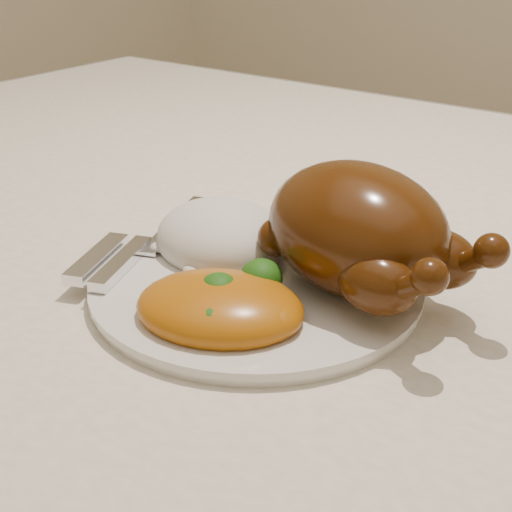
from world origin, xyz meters
The scene contains 7 objects.
dining_table centered at (0.00, 0.00, 0.67)m, with size 1.60×0.90×0.76m.
tablecloth centered at (0.00, 0.00, 0.74)m, with size 1.73×1.03×0.18m.
dinner_plate centered at (-0.03, -0.16, 0.77)m, with size 0.26×0.26×0.01m, color silver.
roast_chicken centered at (0.04, -0.12, 0.83)m, with size 0.20×0.16×0.10m.
rice_mound centered at (-0.09, -0.13, 0.79)m, with size 0.14×0.14×0.06m.
mac_and_cheese centered at (-0.01, -0.22, 0.79)m, with size 0.15×0.13×0.05m.
cutlery centered at (-0.14, -0.18, 0.78)m, with size 0.08×0.20×0.01m.
Camera 1 is at (0.27, -0.56, 1.04)m, focal length 50.00 mm.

